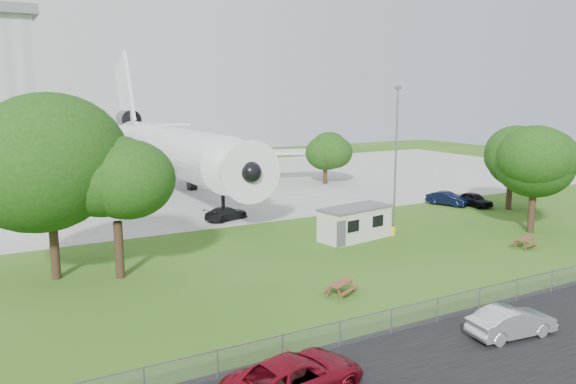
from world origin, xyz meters
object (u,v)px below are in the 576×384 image
picnic_west (341,295)px  picnic_east (524,248)px  airliner (166,147)px  site_cabin (355,223)px  car_centre_sedan (512,322)px

picnic_west → picnic_east: bearing=-22.6°
airliner → picnic_east: size_ratio=26.52×
picnic_east → site_cabin: bearing=124.0°
picnic_east → car_centre_sedan: bearing=-158.1°
site_cabin → picnic_east: 12.91m
car_centre_sedan → site_cabin: bearing=-6.8°
site_cabin → picnic_west: size_ratio=3.85×
car_centre_sedan → airliner: bearing=8.6°
car_centre_sedan → picnic_east: bearing=-47.4°
picnic_west → airliner: bearing=59.5°
picnic_west → picnic_east: size_ratio=1.00×
airliner → picnic_east: 41.66m
picnic_east → airliner: bearing=98.3°
airliner → site_cabin: (6.27, -29.61, -3.96)m
site_cabin → car_centre_sedan: size_ratio=1.56×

